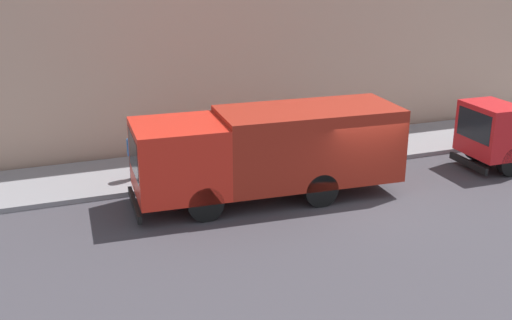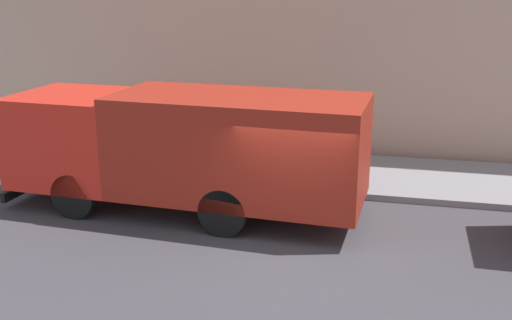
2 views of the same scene
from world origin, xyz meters
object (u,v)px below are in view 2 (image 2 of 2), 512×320
at_px(large_utility_truck, 186,145).
at_px(pedestrian_walking, 94,133).
at_px(pedestrian_standing, 165,140).
at_px(street_sign_post, 178,123).

bearing_deg(large_utility_truck, pedestrian_walking, 57.44).
bearing_deg(pedestrian_standing, large_utility_truck, 72.46).
relative_size(large_utility_truck, pedestrian_standing, 5.25).
height_order(pedestrian_walking, street_sign_post, street_sign_post).
height_order(pedestrian_standing, street_sign_post, street_sign_post).
distance_m(large_utility_truck, street_sign_post, 2.23).
height_order(large_utility_truck, pedestrian_walking, large_utility_truck).
relative_size(pedestrian_walking, street_sign_post, 0.65).
xyz_separation_m(large_utility_truck, pedestrian_standing, (2.39, 1.47, -0.60)).
bearing_deg(large_utility_truck, street_sign_post, 28.02).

